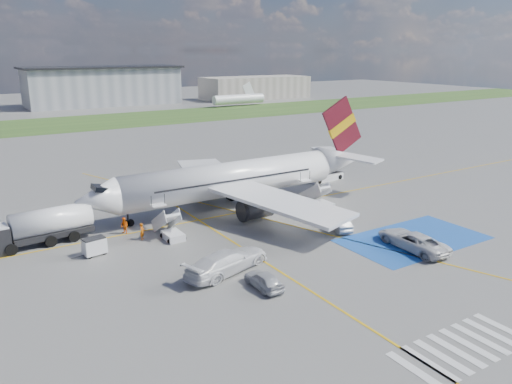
{
  "coord_description": "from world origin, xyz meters",
  "views": [
    {
      "loc": [
        -26.61,
        -33.83,
        17.43
      ],
      "look_at": [
        -0.5,
        7.64,
        3.5
      ],
      "focal_mm": 35.0,
      "sensor_mm": 36.0,
      "label": 1
    }
  ],
  "objects_px": {
    "airliner": "(241,178)",
    "fuel_tanker": "(39,230)",
    "car_silver_b": "(338,223)",
    "car_silver_a": "(264,280)",
    "belt_loader": "(326,177)",
    "van_white_a": "(413,238)",
    "van_white_b": "(227,258)",
    "gpu_cart": "(94,247)"
  },
  "relations": [
    {
      "from": "gpu_cart",
      "to": "van_white_a",
      "type": "height_order",
      "value": "van_white_a"
    },
    {
      "from": "belt_loader",
      "to": "van_white_b",
      "type": "bearing_deg",
      "value": -150.16
    },
    {
      "from": "fuel_tanker",
      "to": "van_white_a",
      "type": "bearing_deg",
      "value": -38.49
    },
    {
      "from": "airliner",
      "to": "car_silver_b",
      "type": "bearing_deg",
      "value": -70.8
    },
    {
      "from": "car_silver_b",
      "to": "van_white_a",
      "type": "distance_m",
      "value": 7.79
    },
    {
      "from": "car_silver_b",
      "to": "van_white_b",
      "type": "bearing_deg",
      "value": 29.4
    },
    {
      "from": "fuel_tanker",
      "to": "gpu_cart",
      "type": "bearing_deg",
      "value": -59.64
    },
    {
      "from": "car_silver_b",
      "to": "van_white_b",
      "type": "relative_size",
      "value": 0.68
    },
    {
      "from": "airliner",
      "to": "car_silver_b",
      "type": "distance_m",
      "value": 13.09
    },
    {
      "from": "belt_loader",
      "to": "car_silver_a",
      "type": "xyz_separation_m",
      "value": [
        -25.18,
        -22.85,
        0.23
      ]
    },
    {
      "from": "van_white_b",
      "to": "car_silver_b",
      "type": "bearing_deg",
      "value": -96.13
    },
    {
      "from": "belt_loader",
      "to": "car_silver_b",
      "type": "xyz_separation_m",
      "value": [
        -11.79,
        -16.07,
        0.26
      ]
    },
    {
      "from": "belt_loader",
      "to": "van_white_a",
      "type": "distance_m",
      "value": 25.31
    },
    {
      "from": "van_white_a",
      "to": "belt_loader",
      "type": "bearing_deg",
      "value": -108.24
    },
    {
      "from": "car_silver_b",
      "to": "van_white_b",
      "type": "xyz_separation_m",
      "value": [
        -14.3,
        -2.74,
        0.52
      ]
    },
    {
      "from": "fuel_tanker",
      "to": "car_silver_a",
      "type": "height_order",
      "value": "fuel_tanker"
    },
    {
      "from": "airliner",
      "to": "car_silver_b",
      "type": "relative_size",
      "value": 8.78
    },
    {
      "from": "airliner",
      "to": "belt_loader",
      "type": "xyz_separation_m",
      "value": [
        16.0,
        3.97,
        -2.96
      ]
    },
    {
      "from": "airliner",
      "to": "gpu_cart",
      "type": "distance_m",
      "value": 19.39
    },
    {
      "from": "car_silver_a",
      "to": "van_white_a",
      "type": "distance_m",
      "value": 15.77
    },
    {
      "from": "fuel_tanker",
      "to": "car_silver_b",
      "type": "bearing_deg",
      "value": -28.78
    },
    {
      "from": "airliner",
      "to": "van_white_b",
      "type": "bearing_deg",
      "value": -124.21
    },
    {
      "from": "airliner",
      "to": "fuel_tanker",
      "type": "relative_size",
      "value": 3.71
    },
    {
      "from": "airliner",
      "to": "gpu_cart",
      "type": "bearing_deg",
      "value": -163.1
    },
    {
      "from": "car_silver_a",
      "to": "car_silver_b",
      "type": "xyz_separation_m",
      "value": [
        13.4,
        6.79,
        0.03
      ]
    },
    {
      "from": "car_silver_b",
      "to": "belt_loader",
      "type": "bearing_deg",
      "value": -107.71
    },
    {
      "from": "van_white_b",
      "to": "fuel_tanker",
      "type": "bearing_deg",
      "value": 22.57
    },
    {
      "from": "belt_loader",
      "to": "car_silver_b",
      "type": "distance_m",
      "value": 19.93
    },
    {
      "from": "car_silver_a",
      "to": "airliner",
      "type": "bearing_deg",
      "value": -115.98
    },
    {
      "from": "car_silver_a",
      "to": "car_silver_b",
      "type": "relative_size",
      "value": 0.93
    },
    {
      "from": "van_white_a",
      "to": "airliner",
      "type": "bearing_deg",
      "value": -67.75
    },
    {
      "from": "van_white_a",
      "to": "van_white_b",
      "type": "xyz_separation_m",
      "value": [
        -16.65,
        4.68,
        0.16
      ]
    },
    {
      "from": "airliner",
      "to": "fuel_tanker",
      "type": "bearing_deg",
      "value": -179.1
    },
    {
      "from": "fuel_tanker",
      "to": "belt_loader",
      "type": "bearing_deg",
      "value": 1.8
    },
    {
      "from": "car_silver_a",
      "to": "belt_loader",
      "type": "bearing_deg",
      "value": -137.83
    },
    {
      "from": "gpu_cart",
      "to": "van_white_a",
      "type": "distance_m",
      "value": 28.57
    },
    {
      "from": "airliner",
      "to": "van_white_b",
      "type": "xyz_separation_m",
      "value": [
        -10.09,
        -14.84,
        -2.18
      ]
    },
    {
      "from": "fuel_tanker",
      "to": "van_white_b",
      "type": "height_order",
      "value": "fuel_tanker"
    },
    {
      "from": "gpu_cart",
      "to": "van_white_a",
      "type": "relative_size",
      "value": 0.37
    },
    {
      "from": "fuel_tanker",
      "to": "belt_loader",
      "type": "distance_m",
      "value": 38.3
    },
    {
      "from": "van_white_a",
      "to": "car_silver_a",
      "type": "bearing_deg",
      "value": 1.37
    },
    {
      "from": "fuel_tanker",
      "to": "van_white_a",
      "type": "height_order",
      "value": "fuel_tanker"
    }
  ]
}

